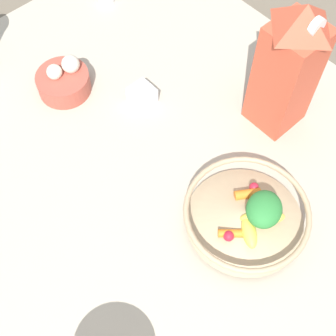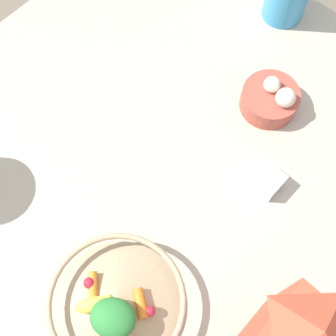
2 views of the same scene
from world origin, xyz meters
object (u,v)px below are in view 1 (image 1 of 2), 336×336
object	(u,v)px
fruit_bowl	(247,215)
milk_carton	(288,68)
spice_jar	(142,96)
garlic_bowl	(64,81)

from	to	relation	value
fruit_bowl	milk_carton	world-z (taller)	milk_carton
spice_jar	garlic_bowl	xyz separation A→B (m)	(-0.10, 0.13, 0.01)
fruit_bowl	spice_jar	distance (m)	0.34
fruit_bowl	milk_carton	size ratio (longest dim) A/B	0.78
fruit_bowl	garlic_bowl	bearing A→B (deg)	96.70
spice_jar	garlic_bowl	world-z (taller)	garlic_bowl
milk_carton	garlic_bowl	size ratio (longest dim) A/B	2.57
spice_jar	milk_carton	bearing A→B (deg)	-50.32
spice_jar	garlic_bowl	distance (m)	0.17
fruit_bowl	milk_carton	bearing A→B (deg)	29.90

